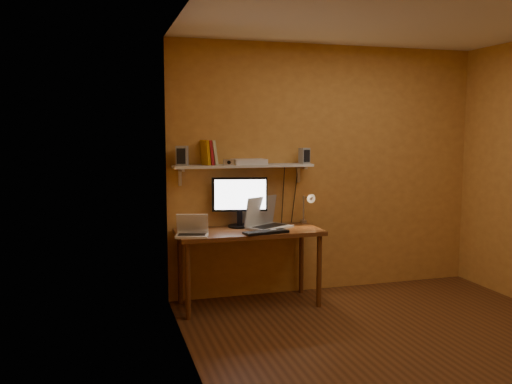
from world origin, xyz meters
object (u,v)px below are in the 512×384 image
object	(u,v)px
keyboard	(266,232)
desk_lamp	(308,204)
mouse	(273,230)
desk	(249,239)
monitor	(240,199)
speaker_right	(304,156)
shelf_camera	(228,162)
laptop	(266,219)
speaker_left	(182,156)
netbook	(192,230)
wall_shelf	(244,166)
router	(249,162)

from	to	relation	value
keyboard	desk_lamp	xyz separation A→B (m)	(0.55, 0.33, 0.20)
keyboard	mouse	xyz separation A→B (m)	(0.08, 0.04, 0.00)
desk	monitor	distance (m)	0.41
speaker_right	shelf_camera	xyz separation A→B (m)	(-0.81, -0.06, -0.05)
shelf_camera	laptop	bearing A→B (deg)	-5.16
mouse	keyboard	bearing A→B (deg)	-156.05
speaker_left	desk_lamp	bearing A→B (deg)	16.36
netbook	shelf_camera	bearing A→B (deg)	49.43
wall_shelf	router	xyz separation A→B (m)	(0.06, 0.01, 0.04)
keyboard	shelf_camera	xyz separation A→B (m)	(-0.28, 0.34, 0.64)
wall_shelf	netbook	size ratio (longest dim) A/B	4.22
desk_lamp	router	world-z (taller)	router
monitor	mouse	bearing A→B (deg)	-45.14
desk_lamp	keyboard	bearing A→B (deg)	-148.73
mouse	netbook	bearing A→B (deg)	178.49
wall_shelf	router	size ratio (longest dim) A/B	4.28
keyboard	speaker_right	world-z (taller)	speaker_right
desk_lamp	netbook	bearing A→B (deg)	-167.37
speaker_right	wall_shelf	bearing A→B (deg)	166.88
shelf_camera	router	world-z (taller)	shelf_camera
speaker_left	speaker_right	bearing A→B (deg)	18.97
monitor	desk	bearing A→B (deg)	-65.44
monitor	speaker_left	xyz separation A→B (m)	(-0.57, -0.00, 0.44)
laptop	speaker_left	size ratio (longest dim) A/B	2.69
netbook	router	xyz separation A→B (m)	(0.64, 0.36, 0.60)
monitor	shelf_camera	size ratio (longest dim) A/B	5.51
laptop	speaker_left	bearing A→B (deg)	142.17
netbook	keyboard	bearing A→B (deg)	10.42
desk_lamp	speaker_left	size ratio (longest dim) A/B	1.98
wall_shelf	netbook	world-z (taller)	wall_shelf
desk	desk_lamp	size ratio (longest dim) A/B	3.73
laptop	netbook	world-z (taller)	laptop
netbook	speaker_left	world-z (taller)	speaker_left
monitor	netbook	world-z (taller)	monitor
monitor	shelf_camera	xyz separation A→B (m)	(-0.13, -0.06, 0.37)
shelf_camera	speaker_left	bearing A→B (deg)	172.14
speaker_left	wall_shelf	bearing A→B (deg)	19.70
monitor	keyboard	bearing A→B (deg)	-57.48
desk_lamp	speaker_left	world-z (taller)	speaker_left
wall_shelf	monitor	distance (m)	0.33
keyboard	shelf_camera	world-z (taller)	shelf_camera
desk	shelf_camera	distance (m)	0.77
speaker_left	speaker_right	xyz separation A→B (m)	(1.25, -0.00, -0.02)
desk	mouse	xyz separation A→B (m)	(0.19, -0.17, 0.10)
mouse	desk_lamp	distance (m)	0.59
wall_shelf	monitor	world-z (taller)	wall_shelf
desk	shelf_camera	bearing A→B (deg)	143.32
monitor	speaker_right	size ratio (longest dim) A/B	3.44
wall_shelf	monitor	xyz separation A→B (m)	(-0.04, -0.01, -0.33)
laptop	desk_lamp	bearing A→B (deg)	-27.24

